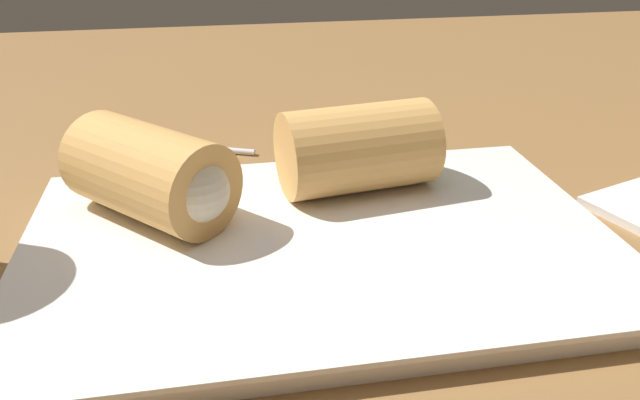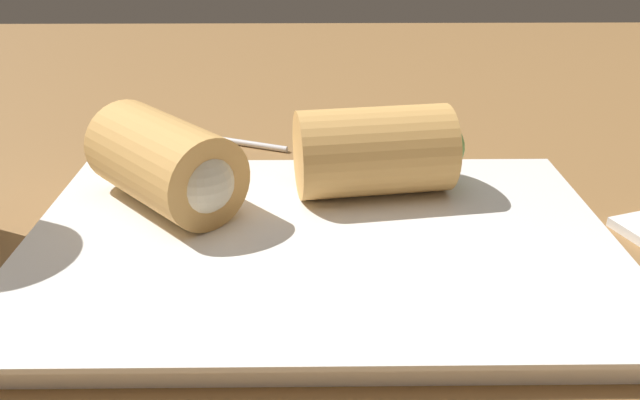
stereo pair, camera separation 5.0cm
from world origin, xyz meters
The scene contains 5 objects.
table_surface centered at (0.00, 0.00, 1.00)cm, with size 180.00×140.00×2.00cm.
serving_plate centered at (3.43, -1.44, 2.76)cm, with size 33.32×21.69×1.50cm.
roll_front_left centered at (12.43, -5.15, 6.29)cm, with size 10.66×10.78×5.57cm.
roll_front_right centered at (-0.68, -7.18, 6.29)cm, with size 10.88×6.91×5.57cm.
spoon centered at (3.60, -16.42, 2.49)cm, with size 15.93×7.61×1.12cm.
Camera 1 is at (8.77, 28.77, 21.25)cm, focal length 35.00 mm.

